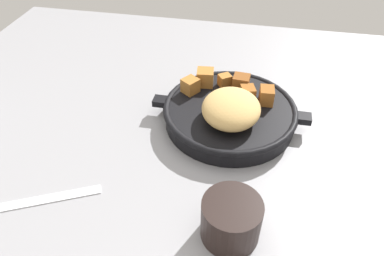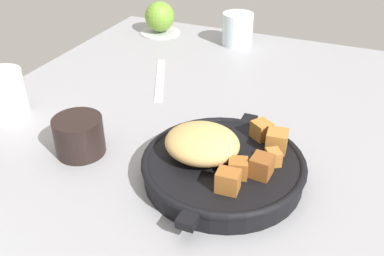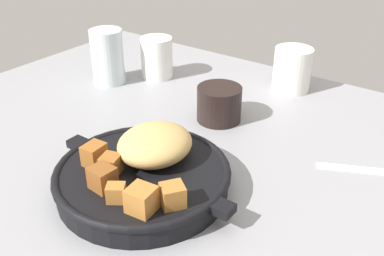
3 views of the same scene
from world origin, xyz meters
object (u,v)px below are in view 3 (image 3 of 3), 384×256
Objects in this scene: coffee_mug_dark at (219,104)px; white_creamer_pitcher at (157,58)px; ceramic_mug_white at (292,69)px; water_glass_tall at (108,57)px; cast_iron_skillet at (144,172)px.

white_creamer_pitcher is (-21.82, 8.92, 1.24)cm from coffee_mug_dark.
ceramic_mug_white is 28.66cm from white_creamer_pitcher.
coffee_mug_dark is at bearing -1.50° from water_glass_tall.
water_glass_tall is 38.06cm from ceramic_mug_white.
ceramic_mug_white reaches higher than cast_iron_skillet.
coffee_mug_dark is 0.90× the size of ceramic_mug_white.
cast_iron_skillet is 3.27× the size of white_creamer_pitcher.
cast_iron_skillet is at bearing -92.66° from ceramic_mug_white.
cast_iron_skillet is 3.61× the size of coffee_mug_dark.
cast_iron_skillet is 39.25cm from water_glass_tall.
white_creamer_pitcher is (-26.55, -10.79, -0.02)cm from ceramic_mug_white.
coffee_mug_dark is 0.91× the size of white_creamer_pitcher.
cast_iron_skillet is 2.53× the size of water_glass_tall.
white_creamer_pitcher is at bearing 51.92° from water_glass_tall.
cast_iron_skillet reaches higher than coffee_mug_dark.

